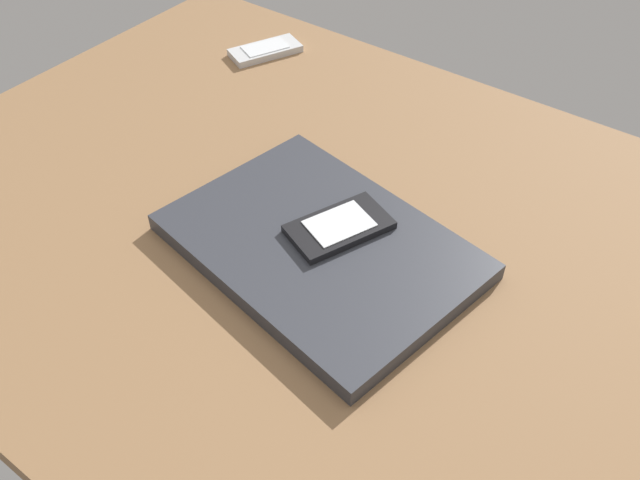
% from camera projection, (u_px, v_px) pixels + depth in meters
% --- Properties ---
extents(desk_surface, '(1.20, 0.80, 0.03)m').
position_uv_depth(desk_surface, '(355.00, 252.00, 0.80)').
color(desk_surface, olive).
rests_on(desk_surface, ground).
extents(laptop_closed, '(0.37, 0.29, 0.02)m').
position_uv_depth(laptop_closed, '(320.00, 246.00, 0.77)').
color(laptop_closed, '#33353D').
rests_on(laptop_closed, desk_surface).
extents(cell_phone_on_laptop, '(0.10, 0.13, 0.01)m').
position_uv_depth(cell_phone_on_laptop, '(339.00, 227.00, 0.77)').
color(cell_phone_on_laptop, black).
rests_on(cell_phone_on_laptop, laptop_closed).
extents(cell_phone_on_desk, '(0.09, 0.12, 0.01)m').
position_uv_depth(cell_phone_on_desk, '(265.00, 50.00, 1.10)').
color(cell_phone_on_desk, silver).
rests_on(cell_phone_on_desk, desk_surface).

